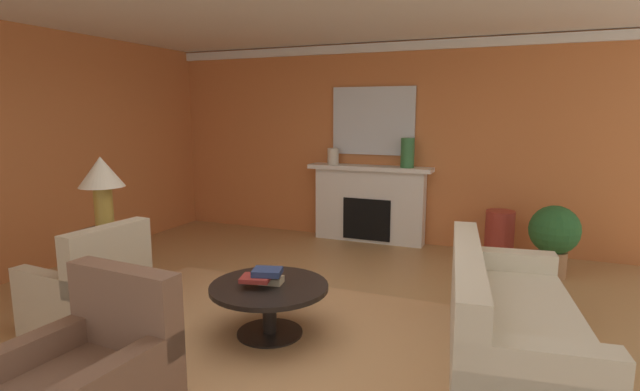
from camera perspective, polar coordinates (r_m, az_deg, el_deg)
The scene contains 20 objects.
ground_plane at distance 4.45m, azimuth -4.15°, elevation -15.30°, with size 8.83×8.83×0.00m, color tan.
wall_fireplace at distance 7.21m, azimuth 7.84°, elevation 6.00°, with size 7.39×0.12×2.85m, color #CC723D.
wall_window at distance 6.58m, azimuth -31.06°, elevation 4.36°, with size 0.12×7.20×2.85m, color #CC723D.
crown_moulding at distance 7.17m, azimuth 7.93°, elevation 16.75°, with size 7.39×0.08×0.12m, color white.
area_rug at distance 4.37m, azimuth -5.85°, elevation -15.77°, with size 3.63×2.47×0.01m, color tan.
fireplace at distance 7.17m, azimuth 5.76°, elevation -1.18°, with size 1.80×0.35×1.12m.
mantel_mirror at distance 7.16m, azimuth 6.21°, elevation 8.63°, with size 1.22×0.04×0.97m, color silver.
sofa at distance 4.05m, azimuth 20.93°, elevation -13.99°, with size 1.17×2.20×0.85m.
armchair_near_window at distance 4.79m, azimuth -25.29°, elevation -10.43°, with size 0.86×0.86×0.95m.
armchair_facing_fireplace at distance 3.32m, azimuth -25.09°, elevation -19.56°, with size 0.85×0.85×0.95m.
coffee_table at distance 4.24m, azimuth -5.93°, elevation -11.74°, with size 1.00×1.00×0.45m.
side_table at distance 5.46m, azimuth -23.49°, elevation -6.86°, with size 0.56×0.56×0.70m.
table_lamp at distance 5.29m, azimuth -24.09°, elevation 1.74°, with size 0.44×0.44×0.75m.
vase_mantel_left at distance 7.20m, azimuth 1.54°, elevation 4.58°, with size 0.17×0.17×0.24m, color beige.
vase_tall_corner at distance 6.64m, azimuth 20.15°, elevation -4.45°, with size 0.36×0.36×0.65m, color #9E3328.
vase_mantel_right at distance 6.88m, azimuth 10.15°, elevation 4.91°, with size 0.19×0.19×0.41m, color #33703D.
book_red_cover at distance 4.21m, azimuth -5.70°, elevation -9.79°, with size 0.19×0.14×0.06m, color tan.
book_art_folio at distance 4.13m, azimuth -7.49°, elevation -9.55°, with size 0.24×0.20×0.04m, color maroon.
book_small_novel at distance 4.14m, azimuth -6.16°, elevation -8.84°, with size 0.23×0.19×0.05m, color navy.
potted_plant at distance 6.22m, azimuth 25.60°, elevation -4.17°, with size 0.56×0.56×0.83m.
Camera 1 is at (1.83, -3.60, 1.88)m, focal length 27.48 mm.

